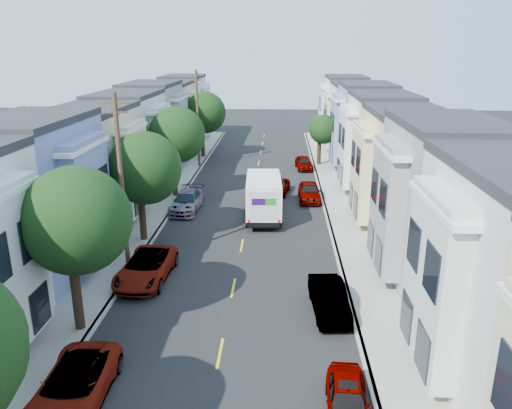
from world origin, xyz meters
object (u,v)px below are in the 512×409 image
at_px(tree_far_r, 323,130).
at_px(parked_left_d, 187,202).
at_px(tree_b, 75,221).
at_px(parked_left_c, 146,268).
at_px(utility_pole_near, 122,185).
at_px(utility_pole_far, 198,119).
at_px(tree_c, 144,169).
at_px(tree_e, 204,113).
at_px(parked_right_d, 304,163).
at_px(parked_right_c, 309,192).
at_px(fedex_truck, 264,195).
at_px(parked_right_a, 347,400).
at_px(parked_right_b, 329,299).
at_px(tree_d, 176,135).
at_px(lead_sedan, 280,187).
at_px(parked_left_b, 73,387).

relative_size(tree_far_r, parked_left_d, 1.10).
relative_size(tree_b, parked_left_c, 1.42).
relative_size(utility_pole_near, utility_pole_far, 1.00).
height_order(tree_c, tree_e, tree_e).
bearing_deg(parked_right_d, parked_right_c, -95.46).
bearing_deg(parked_left_d, tree_far_r, 56.20).
relative_size(tree_c, parked_left_d, 1.47).
xyz_separation_m(tree_far_r, utility_pole_far, (-13.19, -1.32, 1.26)).
xyz_separation_m(tree_e, parked_left_c, (1.40, -31.99, -4.44)).
distance_m(fedex_truck, parked_right_d, 16.23).
distance_m(parked_right_a, parked_right_b, 7.10).
relative_size(tree_c, parked_right_b, 1.68).
bearing_deg(tree_e, tree_c, -90.00).
bearing_deg(parked_left_d, tree_c, -99.97).
relative_size(tree_far_r, parked_right_c, 1.17).
distance_m(tree_d, fedex_truck, 9.76).
bearing_deg(utility_pole_far, parked_right_c, -46.29).
xyz_separation_m(parked_left_c, parked_right_c, (9.80, 15.54, 0.01)).
distance_m(tree_b, tree_c, 11.03).
xyz_separation_m(tree_e, parked_right_c, (11.20, -16.46, -4.44)).
bearing_deg(lead_sedan, tree_b, -101.01).
xyz_separation_m(tree_far_r, parked_left_c, (-11.79, -28.58, -3.14)).
bearing_deg(parked_left_d, fedex_truck, -10.05).
height_order(lead_sedan, parked_left_b, parked_left_b).
bearing_deg(parked_right_b, parked_left_b, -148.82).
bearing_deg(parked_left_c, tree_c, 106.24).
height_order(tree_e, parked_left_b, tree_e).
bearing_deg(utility_pole_near, utility_pole_far, 90.00).
distance_m(tree_c, tree_e, 26.22).
distance_m(tree_e, utility_pole_far, 4.74).
bearing_deg(parked_right_d, utility_pole_far, 171.97).
relative_size(tree_d, fedex_truck, 1.17).
xyz_separation_m(parked_left_b, parked_left_d, (0.00, 22.42, 0.03)).
xyz_separation_m(tree_b, tree_d, (-0.00, 21.34, 0.04)).
bearing_deg(parked_right_b, tree_b, -173.52).
relative_size(tree_far_r, parked_right_a, 1.41).
height_order(lead_sedan, parked_right_a, lead_sedan).
relative_size(tree_c, fedex_truck, 1.11).
height_order(fedex_truck, parked_right_d, fedex_truck).
xyz_separation_m(parked_right_a, parked_right_d, (0.00, 36.92, 0.05)).
relative_size(fedex_truck, parked_right_a, 1.71).
xyz_separation_m(tree_c, tree_e, (-0.00, 26.22, 0.22)).
bearing_deg(tree_c, tree_far_r, 59.93).
distance_m(parked_right_c, parked_right_d, 11.21).
relative_size(parked_left_d, parked_right_c, 1.06).
bearing_deg(utility_pole_near, parked_right_b, -21.11).
height_order(tree_d, utility_pole_near, utility_pole_near).
height_order(lead_sedan, parked_right_d, parked_right_d).
height_order(tree_c, utility_pole_near, utility_pole_near).
bearing_deg(tree_e, parked_left_b, -88.09).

